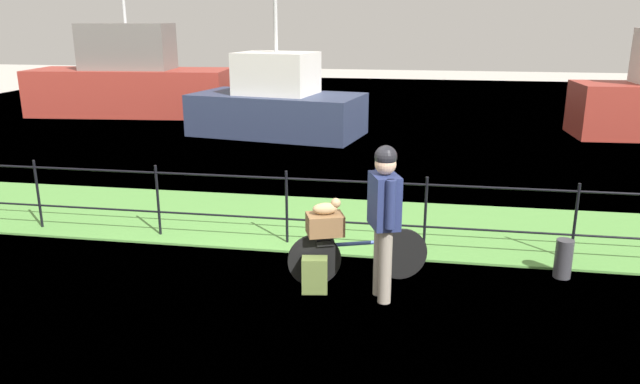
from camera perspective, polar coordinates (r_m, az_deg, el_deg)
The scene contains 12 objects.
ground_plane at distance 6.42m, azimuth -6.91°, elevation -10.97°, with size 60.00×60.00×0.00m, color #B2ADA3.
grass_strip at distance 8.91m, azimuth -1.85°, elevation -2.81°, with size 27.00×2.40×0.03m, color #569342.
harbor_water at distance 15.56m, azimuth 3.27°, elevation 5.40°, with size 30.00×30.00×0.00m, color #426684.
iron_fence at distance 7.90m, azimuth -3.18°, elevation -0.96°, with size 18.04×0.04×1.01m.
bicycle_main at distance 6.87m, azimuth 3.50°, elevation -6.03°, with size 1.54×0.59×0.61m.
wooden_crate at distance 6.65m, azimuth 0.48°, elevation -3.07°, with size 0.40×0.29×0.23m, color brown.
terrier_dog at distance 6.59m, azimuth 0.70°, elevation -1.48°, with size 0.32×0.23×0.18m.
cyclist_person at distance 6.27m, azimuth 6.10°, elevation -1.68°, with size 0.38×0.51×1.68m.
backpack_on_paving at distance 6.66m, azimuth -0.51°, elevation -7.87°, with size 0.28×0.18×0.40m, color olive.
mooring_bollard at distance 7.55m, azimuth 22.08°, elevation -5.88°, with size 0.20×0.20×0.46m, color #38383D.
moored_boat_near at distance 15.55m, azimuth -4.08°, elevation 8.24°, with size 4.56×2.85×3.68m.
moored_boat_far at distance 19.70m, azimuth -17.54°, elevation 9.95°, with size 6.18×2.55×4.35m.
Camera 1 is at (1.70, -5.45, 2.92)m, focal length 33.76 mm.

